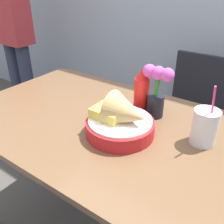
% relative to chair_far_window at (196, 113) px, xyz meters
% --- Properties ---
extents(dining_table, '(1.18, 0.74, 0.76)m').
position_rel_chair_far_window_xyz_m(dining_table, '(-0.17, -0.76, 0.15)').
color(dining_table, brown).
rests_on(dining_table, ground_plane).
extents(chair_far_window, '(0.40, 0.40, 0.85)m').
position_rel_chair_far_window_xyz_m(chair_far_window, '(0.00, 0.00, 0.00)').
color(chair_far_window, black).
rests_on(chair_far_window, ground_plane).
extents(food_basket, '(0.25, 0.25, 0.16)m').
position_rel_chair_far_window_xyz_m(food_basket, '(-0.05, -0.80, 0.32)').
color(food_basket, red).
rests_on(food_basket, dining_table).
extents(ketchup_bottle, '(0.06, 0.06, 0.19)m').
position_rel_chair_far_window_xyz_m(ketchup_bottle, '(-0.08, -0.60, 0.35)').
color(ketchup_bottle, red).
rests_on(ketchup_bottle, dining_table).
extents(drink_cup, '(0.09, 0.09, 0.23)m').
position_rel_chair_far_window_xyz_m(drink_cup, '(0.21, -0.68, 0.32)').
color(drink_cup, silver).
rests_on(drink_cup, dining_table).
extents(flower_vase, '(0.13, 0.07, 0.21)m').
position_rel_chair_far_window_xyz_m(flower_vase, '(-0.02, -0.60, 0.38)').
color(flower_vase, black).
rests_on(flower_vase, dining_table).
extents(person_standing, '(0.32, 0.18, 1.58)m').
position_rel_chair_far_window_xyz_m(person_standing, '(-1.53, -0.18, 0.40)').
color(person_standing, '#2D3347').
rests_on(person_standing, ground_plane).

